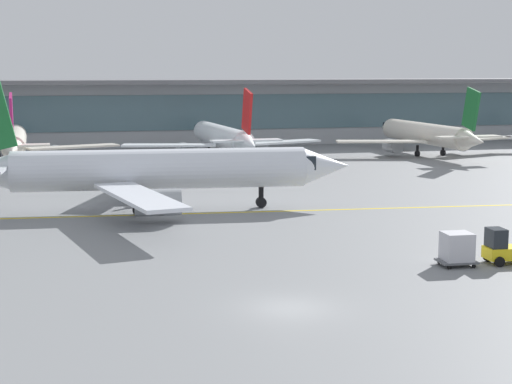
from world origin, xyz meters
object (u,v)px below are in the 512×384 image
at_px(gate_airplane_4, 426,134).
at_px(cargo_dolly_lead, 457,248).
at_px(gate_airplane_3, 223,138).
at_px(gate_airplane_2, 15,142).
at_px(baggage_tug, 504,249).
at_px(taxiing_regional_jet, 156,171).

xyz_separation_m(gate_airplane_4, cargo_dolly_lead, (-24.32, -57.15, -1.67)).
bearing_deg(gate_airplane_3, gate_airplane_4, -95.96).
bearing_deg(cargo_dolly_lead, gate_airplane_2, 117.32).
bearing_deg(cargo_dolly_lead, baggage_tug, -0.00).
bearing_deg(gate_airplane_4, taxiing_regional_jet, 128.05).
bearing_deg(gate_airplane_4, gate_airplane_3, 84.53).
xyz_separation_m(gate_airplane_4, taxiing_regional_jet, (-39.02, -34.46, 0.48)).
height_order(taxiing_regional_jet, baggage_tug, taxiing_regional_jet).
bearing_deg(cargo_dolly_lead, gate_airplane_4, 69.33).
bearing_deg(taxiing_regional_jet, gate_airplane_4, 45.66).
relative_size(gate_airplane_4, baggage_tug, 10.31).
distance_m(gate_airplane_2, baggage_tug, 66.33).
distance_m(gate_airplane_2, gate_airplane_4, 51.72).
distance_m(gate_airplane_4, cargo_dolly_lead, 62.13).
height_order(baggage_tug, cargo_dolly_lead, baggage_tug).
xyz_separation_m(gate_airplane_4, baggage_tug, (-21.40, -57.27, -1.83)).
distance_m(taxiing_regional_jet, cargo_dolly_lead, 27.12).
bearing_deg(gate_airplane_3, taxiing_regional_jet, 157.09).
relative_size(taxiing_regional_jet, baggage_tug, 12.12).
height_order(gate_airplane_3, cargo_dolly_lead, gate_airplane_3).
bearing_deg(baggage_tug, gate_airplane_4, 71.90).
height_order(taxiing_regional_jet, cargo_dolly_lead, taxiing_regional_jet).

